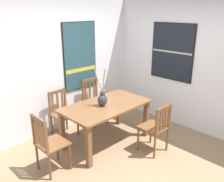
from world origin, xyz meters
The scene contains 11 objects.
ground_plane centered at (0.00, 0.00, -0.01)m, with size 6.40×6.40×0.03m, color #8E7051.
wall_back centered at (0.00, 1.86, 1.35)m, with size 6.40×0.12×2.70m, color silver.
wall_side centered at (1.86, 0.00, 1.35)m, with size 0.12×6.40×2.70m, color silver.
dining_table centered at (0.18, 0.71, 0.64)m, with size 1.60×0.89×0.76m.
centerpiece_vase centered at (0.09, 0.71, 0.89)m, with size 0.28×0.34×0.69m.
chair_0 centered at (-0.24, 1.51, 0.48)m, with size 0.44×0.44×0.91m.
chair_1 centered at (-1.04, 0.68, 0.50)m, with size 0.42×0.42×0.95m.
chair_2 centered at (0.56, -0.13, 0.48)m, with size 0.43×0.43×0.89m.
chair_3 centered at (0.57, 1.52, 0.50)m, with size 0.44×0.44×0.97m.
painting_on_back_wall centered at (0.46, 1.79, 1.45)m, with size 0.82×0.05×1.40m.
painting_on_side_wall centered at (1.79, 0.43, 1.55)m, with size 0.05×0.98×1.17m.
Camera 1 is at (-2.58, -2.23, 2.40)m, focal length 38.75 mm.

